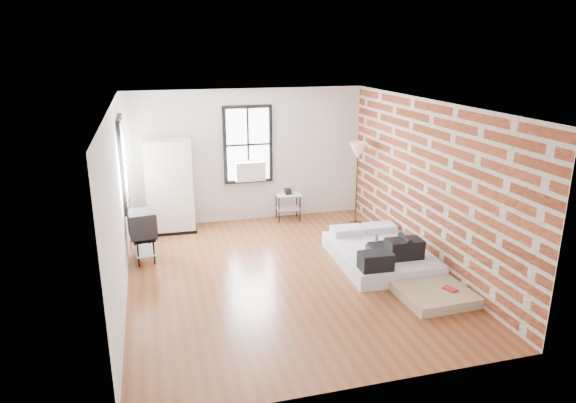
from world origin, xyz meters
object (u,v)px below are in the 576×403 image
object	(u,v)px
wardrobe	(170,187)
tv_stand	(143,226)
side_table	(288,199)
mattress_main	(380,253)
mattress_bare	(411,273)
floor_lamp	(358,155)

from	to	relation	value
wardrobe	tv_stand	world-z (taller)	wardrobe
side_table	mattress_main	bearing A→B (deg)	-70.45
mattress_main	side_table	distance (m)	2.83
mattress_bare	floor_lamp	world-z (taller)	floor_lamp
mattress_main	side_table	xyz separation A→B (m)	(-0.94, 2.65, 0.29)
tv_stand	mattress_bare	bearing A→B (deg)	-32.74
wardrobe	tv_stand	bearing A→B (deg)	-110.21
wardrobe	tv_stand	xyz separation A→B (m)	(-0.55, -1.37, -0.30)
wardrobe	floor_lamp	distance (m)	3.86
mattress_main	floor_lamp	distance (m)	2.42
mattress_main	floor_lamp	world-z (taller)	floor_lamp
mattress_bare	tv_stand	bearing A→B (deg)	152.35
mattress_main	side_table	size ratio (longest dim) A/B	3.02
floor_lamp	tv_stand	distance (m)	4.47
mattress_main	floor_lamp	xyz separation A→B (m)	(0.36, 1.99, 1.32)
mattress_bare	tv_stand	world-z (taller)	tv_stand
floor_lamp	mattress_main	bearing A→B (deg)	-100.22
mattress_main	tv_stand	distance (m)	4.17
floor_lamp	tv_stand	bearing A→B (deg)	-169.75
floor_lamp	tv_stand	size ratio (longest dim) A/B	1.95
wardrobe	side_table	bearing A→B (deg)	3.26
wardrobe	floor_lamp	xyz separation A→B (m)	(3.77, -0.59, 0.56)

